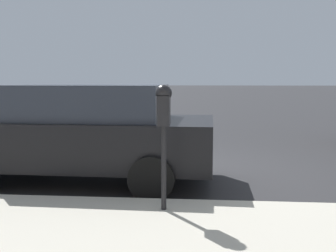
% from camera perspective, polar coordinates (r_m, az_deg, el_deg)
% --- Properties ---
extents(ground_plane, '(220.00, 220.00, 0.00)m').
position_cam_1_polar(ground_plane, '(7.25, 1.24, -6.55)').
color(ground_plane, '#2B2B2D').
extents(parking_meter, '(0.21, 0.19, 1.45)m').
position_cam_1_polar(parking_meter, '(4.46, -0.63, 1.61)').
color(parking_meter, black).
rests_on(parking_meter, sidewalk).
extents(car_black, '(2.13, 4.41, 1.58)m').
position_cam_1_polar(car_black, '(6.51, -12.63, -0.81)').
color(car_black, black).
rests_on(car_black, ground_plane).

